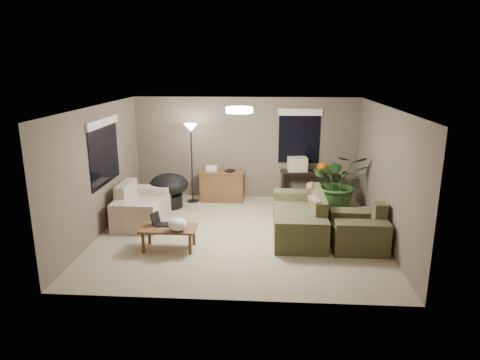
# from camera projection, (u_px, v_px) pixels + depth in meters

# --- Properties ---
(room_shell) EXTENTS (5.50, 5.50, 5.50)m
(room_shell) POSITION_uv_depth(u_px,v_px,m) (239.00, 173.00, 8.18)
(room_shell) COLOR tan
(room_shell) RESTS_ON ground
(main_sofa) EXTENTS (0.95, 2.20, 0.85)m
(main_sofa) POSITION_uv_depth(u_px,v_px,m) (300.00, 219.00, 8.46)
(main_sofa) COLOR #46462A
(main_sofa) RESTS_ON ground
(throw_pillows) EXTENTS (0.32, 1.38, 0.47)m
(throw_pillows) POSITION_uv_depth(u_px,v_px,m) (314.00, 202.00, 8.35)
(throw_pillows) COLOR #8C7251
(throw_pillows) RESTS_ON main_sofa
(loveseat) EXTENTS (0.90, 1.60, 0.85)m
(loveseat) POSITION_uv_depth(u_px,v_px,m) (141.00, 208.00, 9.10)
(loveseat) COLOR #BCB1A0
(loveseat) RESTS_ON ground
(armchair) EXTENTS (0.95, 1.00, 0.85)m
(armchair) POSITION_uv_depth(u_px,v_px,m) (359.00, 232.00, 7.80)
(armchair) COLOR #4C492D
(armchair) RESTS_ON ground
(coffee_table) EXTENTS (1.00, 0.55, 0.42)m
(coffee_table) POSITION_uv_depth(u_px,v_px,m) (169.00, 230.00, 7.70)
(coffee_table) COLOR brown
(coffee_table) RESTS_ON ground
(laptop) EXTENTS (0.41, 0.26, 0.24)m
(laptop) POSITION_uv_depth(u_px,v_px,m) (161.00, 222.00, 7.78)
(laptop) COLOR black
(laptop) RESTS_ON coffee_table
(plastic_bag) EXTENTS (0.38, 0.36, 0.23)m
(plastic_bag) POSITION_uv_depth(u_px,v_px,m) (178.00, 224.00, 7.50)
(plastic_bag) COLOR white
(plastic_bag) RESTS_ON coffee_table
(desk) EXTENTS (1.10, 0.50, 0.75)m
(desk) POSITION_uv_depth(u_px,v_px,m) (222.00, 186.00, 10.49)
(desk) COLOR brown
(desk) RESTS_ON ground
(desk_papers) EXTENTS (0.71, 0.30, 0.12)m
(desk_papers) POSITION_uv_depth(u_px,v_px,m) (216.00, 169.00, 10.38)
(desk_papers) COLOR silver
(desk_papers) RESTS_ON desk
(console_table) EXTENTS (1.30, 0.40, 0.75)m
(console_table) POSITION_uv_depth(u_px,v_px,m) (307.00, 183.00, 10.47)
(console_table) COLOR black
(console_table) RESTS_ON ground
(pumpkin) EXTENTS (0.31, 0.31, 0.22)m
(pumpkin) POSITION_uv_depth(u_px,v_px,m) (322.00, 167.00, 10.34)
(pumpkin) COLOR orange
(pumpkin) RESTS_ON console_table
(cardboard_box) EXTENTS (0.49, 0.39, 0.34)m
(cardboard_box) POSITION_uv_depth(u_px,v_px,m) (297.00, 164.00, 10.36)
(cardboard_box) COLOR beige
(cardboard_box) RESTS_ON console_table
(papasan_chair) EXTENTS (1.04, 1.04, 0.80)m
(papasan_chair) POSITION_uv_depth(u_px,v_px,m) (169.00, 188.00, 9.99)
(papasan_chair) COLOR black
(papasan_chair) RESTS_ON ground
(floor_lamp) EXTENTS (0.32, 0.32, 1.91)m
(floor_lamp) POSITION_uv_depth(u_px,v_px,m) (191.00, 137.00, 10.09)
(floor_lamp) COLOR black
(floor_lamp) RESTS_ON ground
(ceiling_fixture) EXTENTS (0.50, 0.50, 0.10)m
(ceiling_fixture) POSITION_uv_depth(u_px,v_px,m) (239.00, 110.00, 7.87)
(ceiling_fixture) COLOR white
(ceiling_fixture) RESTS_ON room_shell
(houseplant) EXTENTS (1.23, 1.37, 1.07)m
(houseplant) POSITION_uv_depth(u_px,v_px,m) (338.00, 189.00, 9.67)
(houseplant) COLOR #2D5923
(houseplant) RESTS_ON ground
(cat_scratching_post) EXTENTS (0.32, 0.32, 0.50)m
(cat_scratching_post) POSITION_uv_depth(u_px,v_px,m) (363.00, 222.00, 8.51)
(cat_scratching_post) COLOR tan
(cat_scratching_post) RESTS_ON ground
(window_left) EXTENTS (0.05, 1.56, 1.33)m
(window_left) POSITION_uv_depth(u_px,v_px,m) (104.00, 141.00, 8.50)
(window_left) COLOR black
(window_left) RESTS_ON room_shell
(window_back) EXTENTS (1.06, 0.05, 1.33)m
(window_back) POSITION_uv_depth(u_px,v_px,m) (300.00, 127.00, 10.34)
(window_back) COLOR black
(window_back) RESTS_ON room_shell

